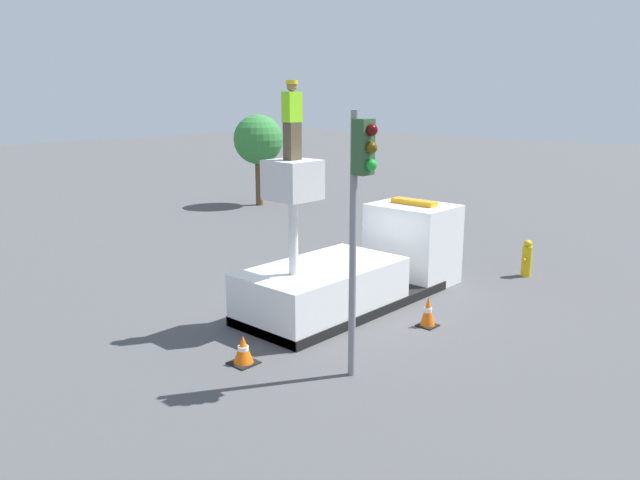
% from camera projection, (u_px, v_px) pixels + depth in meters
% --- Properties ---
extents(ground_plane, '(120.00, 120.00, 0.00)m').
position_uv_depth(ground_plane, '(345.00, 306.00, 16.30)').
color(ground_plane, '#4C4C4F').
extents(bucket_truck, '(6.96, 2.37, 3.96)m').
position_uv_depth(bucket_truck, '(360.00, 269.00, 16.53)').
color(bucket_truck, black).
rests_on(bucket_truck, ground).
extents(worker, '(0.40, 0.26, 1.75)m').
position_uv_depth(worker, '(292.00, 120.00, 13.83)').
color(worker, brown).
rests_on(worker, bucket_truck).
extents(traffic_light_pole, '(0.34, 0.57, 5.13)m').
position_uv_depth(traffic_light_pole, '(360.00, 193.00, 11.40)').
color(traffic_light_pole, gray).
rests_on(traffic_light_pole, ground).
extents(fire_hydrant, '(0.53, 0.29, 1.13)m').
position_uv_depth(fire_hydrant, '(527.00, 258.00, 18.85)').
color(fire_hydrant, gold).
rests_on(fire_hydrant, ground).
extents(traffic_cone_rear, '(0.53, 0.53, 0.61)m').
position_uv_depth(traffic_cone_rear, '(243.00, 350.00, 12.77)').
color(traffic_cone_rear, black).
rests_on(traffic_cone_rear, ground).
extents(traffic_cone_curbside, '(0.43, 0.43, 0.74)m').
position_uv_depth(traffic_cone_curbside, '(428.00, 312.00, 14.81)').
color(traffic_cone_curbside, black).
rests_on(traffic_cone_curbside, ground).
extents(tree_left_bg, '(2.40, 2.40, 4.43)m').
position_uv_depth(tree_left_bg, '(258.00, 140.00, 30.31)').
color(tree_left_bg, brown).
rests_on(tree_left_bg, ground).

